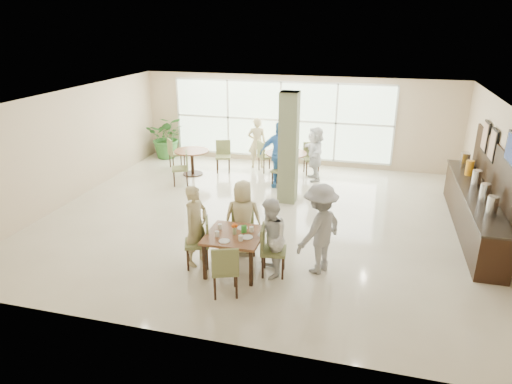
% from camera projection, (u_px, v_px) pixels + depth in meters
% --- Properties ---
extents(ground, '(10.00, 10.00, 0.00)m').
position_uv_depth(ground, '(261.00, 217.00, 10.84)').
color(ground, beige).
rests_on(ground, ground).
extents(room_shell, '(10.00, 10.00, 10.00)m').
position_uv_depth(room_shell, '(261.00, 148.00, 10.23)').
color(room_shell, white).
rests_on(room_shell, ground).
extents(window_bank, '(7.00, 0.04, 7.00)m').
position_uv_depth(window_bank, '(280.00, 120.00, 14.49)').
color(window_bank, silver).
rests_on(window_bank, ground).
extents(column, '(0.45, 0.45, 2.80)m').
position_uv_depth(column, '(289.00, 148.00, 11.33)').
color(column, '#6A7350').
rests_on(column, ground).
extents(main_table, '(1.02, 1.02, 0.75)m').
position_uv_depth(main_table, '(235.00, 238.00, 8.31)').
color(main_table, brown).
rests_on(main_table, ground).
extents(round_table_left, '(1.04, 1.04, 0.75)m').
position_uv_depth(round_table_left, '(192.00, 156.00, 13.65)').
color(round_table_left, brown).
rests_on(round_table_left, ground).
extents(round_table_right, '(1.21, 1.21, 0.75)m').
position_uv_depth(round_table_right, '(286.00, 158.00, 13.40)').
color(round_table_right, brown).
rests_on(round_table_right, ground).
extents(chairs_main_table, '(2.01, 2.06, 0.95)m').
position_uv_depth(chairs_main_table, '(235.00, 248.00, 8.38)').
color(chairs_main_table, olive).
rests_on(chairs_main_table, ground).
extents(chairs_table_left, '(2.12, 2.01, 0.95)m').
position_uv_depth(chairs_table_left, '(194.00, 159.00, 13.66)').
color(chairs_table_left, olive).
rests_on(chairs_table_left, ground).
extents(chairs_table_right, '(1.97, 1.88, 0.95)m').
position_uv_depth(chairs_table_right, '(286.00, 162.00, 13.44)').
color(chairs_table_right, olive).
rests_on(chairs_table_right, ground).
extents(tabletop_clutter, '(0.73, 0.80, 0.21)m').
position_uv_depth(tabletop_clutter, '(235.00, 232.00, 8.24)').
color(tabletop_clutter, white).
rests_on(tabletop_clutter, main_table).
extents(buffet_counter, '(0.64, 4.70, 1.95)m').
position_uv_depth(buffet_counter, '(474.00, 207.00, 9.97)').
color(buffet_counter, black).
rests_on(buffet_counter, ground).
extents(framed_art_a, '(0.05, 0.55, 0.70)m').
position_uv_depth(framed_art_a, '(493.00, 145.00, 9.90)').
color(framed_art_a, black).
rests_on(framed_art_a, ground).
extents(framed_art_b, '(0.05, 0.55, 0.70)m').
position_uv_depth(framed_art_b, '(486.00, 136.00, 10.62)').
color(framed_art_b, black).
rests_on(framed_art_b, ground).
extents(potted_plant, '(1.60, 1.60, 1.43)m').
position_uv_depth(potted_plant, '(167.00, 137.00, 15.28)').
color(potted_plant, '#33712D').
rests_on(potted_plant, ground).
extents(teen_left, '(0.53, 0.66, 1.57)m').
position_uv_depth(teen_left, '(196.00, 226.00, 8.54)').
color(teen_left, '#C9B986').
rests_on(teen_left, ground).
extents(teen_far, '(0.80, 0.53, 1.51)m').
position_uv_depth(teen_far, '(243.00, 217.00, 8.97)').
color(teen_far, '#C9B986').
rests_on(teen_far, ground).
extents(teen_right, '(0.78, 0.87, 1.48)m').
position_uv_depth(teen_right, '(270.00, 239.00, 8.13)').
color(teen_right, white).
rests_on(teen_right, ground).
extents(teen_standing, '(1.11, 1.27, 1.71)m').
position_uv_depth(teen_standing, '(320.00, 229.00, 8.24)').
color(teen_standing, '#98989B').
rests_on(teen_standing, ground).
extents(adult_a, '(1.11, 0.67, 1.84)m').
position_uv_depth(adult_a, '(279.00, 155.00, 12.54)').
color(adult_a, '#478DD5').
rests_on(adult_a, ground).
extents(adult_b, '(1.02, 1.57, 1.57)m').
position_uv_depth(adult_b, '(315.00, 153.00, 13.13)').
color(adult_b, white).
rests_on(adult_b, ground).
extents(adult_standing, '(0.66, 0.52, 1.59)m').
position_uv_depth(adult_standing, '(257.00, 143.00, 14.23)').
color(adult_standing, '#C9B986').
rests_on(adult_standing, ground).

